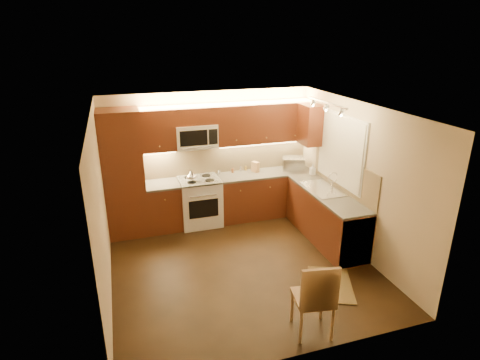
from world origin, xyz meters
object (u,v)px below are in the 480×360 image
object	(u,v)px
toaster_oven	(293,164)
soap_bottle	(313,169)
sink	(324,185)
microwave	(196,136)
dining_chair	(313,296)
kettle	(191,176)
stove	(200,201)
knife_block	(255,167)

from	to	relation	value
toaster_oven	soap_bottle	size ratio (longest dim) A/B	2.06
sink	soap_bottle	xyz separation A→B (m)	(0.18, 0.76, 0.03)
microwave	soap_bottle	xyz separation A→B (m)	(2.18, -0.50, -0.72)
soap_bottle	toaster_oven	bearing A→B (deg)	124.64
microwave	toaster_oven	world-z (taller)	microwave
microwave	sink	world-z (taller)	microwave
toaster_oven	dining_chair	world-z (taller)	toaster_oven
kettle	toaster_oven	distance (m)	2.11
stove	sink	bearing A→B (deg)	-29.36
microwave	soap_bottle	bearing A→B (deg)	-12.96
toaster_oven	dining_chair	xyz separation A→B (m)	(-1.27, -3.37, -0.51)
toaster_oven	microwave	bearing A→B (deg)	-164.18
dining_chair	knife_block	bearing A→B (deg)	91.28
microwave	soap_bottle	size ratio (longest dim) A/B	3.68
stove	knife_block	world-z (taller)	knife_block
microwave	dining_chair	distance (m)	3.75
stove	toaster_oven	xyz separation A→B (m)	(1.94, 0.02, 0.57)
stove	kettle	size ratio (longest dim) A/B	4.25
stove	soap_bottle	world-z (taller)	soap_bottle
microwave	toaster_oven	distance (m)	2.07
sink	stove	bearing A→B (deg)	150.64
microwave	sink	distance (m)	2.48
knife_block	soap_bottle	world-z (taller)	soap_bottle
microwave	kettle	distance (m)	0.75
knife_block	dining_chair	bearing A→B (deg)	-121.18
kettle	toaster_oven	world-z (taller)	toaster_oven
sink	dining_chair	world-z (taller)	sink
stove	kettle	world-z (taller)	kettle
toaster_oven	knife_block	size ratio (longest dim) A/B	2.08
stove	microwave	xyz separation A→B (m)	(0.00, 0.14, 1.26)
sink	knife_block	world-z (taller)	knife_block
stove	soap_bottle	xyz separation A→B (m)	(2.18, -0.37, 0.54)
stove	toaster_oven	bearing A→B (deg)	0.55
microwave	dining_chair	xyz separation A→B (m)	(0.67, -3.48, -1.21)
stove	kettle	distance (m)	0.60
stove	knife_block	distance (m)	1.29
toaster_oven	soap_bottle	xyz separation A→B (m)	(0.23, -0.38, -0.02)
knife_block	dining_chair	xyz separation A→B (m)	(-0.50, -3.47, -0.49)
kettle	knife_block	world-z (taller)	kettle
soap_bottle	kettle	bearing A→B (deg)	176.99
toaster_oven	soap_bottle	distance (m)	0.45
sink	toaster_oven	distance (m)	1.15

